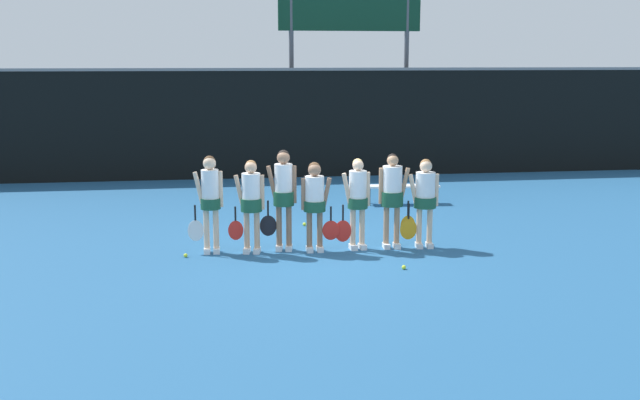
{
  "coord_description": "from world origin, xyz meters",
  "views": [
    {
      "loc": [
        -1.78,
        -12.91,
        3.41
      ],
      "look_at": [
        0.03,
        -0.02,
        0.92
      ],
      "focal_mm": 42.0,
      "sensor_mm": 36.0,
      "label": 1
    }
  ],
  "objects_px": {
    "tennis_ball_3": "(404,267)",
    "player_2": "(283,191)",
    "player_6": "(425,195)",
    "player_1": "(251,198)",
    "tennis_ball_2": "(304,224)",
    "scoreboard": "(350,18)",
    "player_3": "(315,199)",
    "bench_courtside": "(400,188)",
    "tennis_ball_4": "(268,225)",
    "player_4": "(357,197)",
    "tennis_ball_0": "(319,233)",
    "tennis_ball_1": "(186,255)",
    "player_0": "(210,196)",
    "player_5": "(392,192)"
  },
  "relations": [
    {
      "from": "player_3",
      "to": "player_5",
      "type": "relative_size",
      "value": 0.93
    },
    {
      "from": "tennis_ball_2",
      "to": "player_6",
      "type": "bearing_deg",
      "value": -46.55
    },
    {
      "from": "bench_courtside",
      "to": "player_2",
      "type": "bearing_deg",
      "value": -125.25
    },
    {
      "from": "tennis_ball_1",
      "to": "tennis_ball_2",
      "type": "xyz_separation_m",
      "value": [
        2.33,
        2.14,
        0.0
      ]
    },
    {
      "from": "tennis_ball_2",
      "to": "tennis_ball_3",
      "type": "bearing_deg",
      "value": -70.15
    },
    {
      "from": "bench_courtside",
      "to": "tennis_ball_4",
      "type": "height_order",
      "value": "bench_courtside"
    },
    {
      "from": "player_4",
      "to": "player_5",
      "type": "height_order",
      "value": "player_5"
    },
    {
      "from": "tennis_ball_3",
      "to": "player_2",
      "type": "bearing_deg",
      "value": 140.28
    },
    {
      "from": "scoreboard",
      "to": "tennis_ball_0",
      "type": "height_order",
      "value": "scoreboard"
    },
    {
      "from": "tennis_ball_0",
      "to": "scoreboard",
      "type": "bearing_deg",
      "value": 76.01
    },
    {
      "from": "bench_courtside",
      "to": "player_3",
      "type": "height_order",
      "value": "player_3"
    },
    {
      "from": "tennis_ball_1",
      "to": "player_0",
      "type": "bearing_deg",
      "value": 29.36
    },
    {
      "from": "scoreboard",
      "to": "player_1",
      "type": "relative_size",
      "value": 3.48
    },
    {
      "from": "scoreboard",
      "to": "player_3",
      "type": "height_order",
      "value": "scoreboard"
    },
    {
      "from": "tennis_ball_2",
      "to": "tennis_ball_4",
      "type": "bearing_deg",
      "value": 178.81
    },
    {
      "from": "player_0",
      "to": "player_2",
      "type": "distance_m",
      "value": 1.29
    },
    {
      "from": "player_6",
      "to": "player_4",
      "type": "bearing_deg",
      "value": -178.43
    },
    {
      "from": "player_4",
      "to": "tennis_ball_4",
      "type": "xyz_separation_m",
      "value": [
        -1.47,
        2.01,
        -0.93
      ]
    },
    {
      "from": "bench_courtside",
      "to": "player_4",
      "type": "distance_m",
      "value": 4.42
    },
    {
      "from": "player_6",
      "to": "tennis_ball_3",
      "type": "bearing_deg",
      "value": -113.4
    },
    {
      "from": "player_5",
      "to": "player_1",
      "type": "bearing_deg",
      "value": -178.19
    },
    {
      "from": "player_1",
      "to": "bench_courtside",
      "type": "bearing_deg",
      "value": 57.68
    },
    {
      "from": "bench_courtside",
      "to": "player_0",
      "type": "bearing_deg",
      "value": -135.04
    },
    {
      "from": "player_1",
      "to": "tennis_ball_1",
      "type": "xyz_separation_m",
      "value": [
        -1.15,
        -0.16,
        -0.94
      ]
    },
    {
      "from": "player_1",
      "to": "player_3",
      "type": "relative_size",
      "value": 1.03
    },
    {
      "from": "player_1",
      "to": "player_0",
      "type": "bearing_deg",
      "value": -176.49
    },
    {
      "from": "player_0",
      "to": "bench_courtside",
      "type": "bearing_deg",
      "value": 42.46
    },
    {
      "from": "tennis_ball_0",
      "to": "tennis_ball_4",
      "type": "xyz_separation_m",
      "value": [
        -0.95,
        0.84,
        -0.0
      ]
    },
    {
      "from": "player_4",
      "to": "tennis_ball_0",
      "type": "distance_m",
      "value": 1.58
    },
    {
      "from": "player_3",
      "to": "player_2",
      "type": "bearing_deg",
      "value": 164.32
    },
    {
      "from": "bench_courtside",
      "to": "player_4",
      "type": "height_order",
      "value": "player_4"
    },
    {
      "from": "player_4",
      "to": "player_6",
      "type": "xyz_separation_m",
      "value": [
        1.22,
        -0.06,
        0.0
      ]
    },
    {
      "from": "player_3",
      "to": "tennis_ball_0",
      "type": "relative_size",
      "value": 22.62
    },
    {
      "from": "player_1",
      "to": "tennis_ball_2",
      "type": "xyz_separation_m",
      "value": [
        1.18,
        1.98,
        -0.94
      ]
    },
    {
      "from": "scoreboard",
      "to": "player_6",
      "type": "relative_size",
      "value": 3.55
    },
    {
      "from": "player_1",
      "to": "player_4",
      "type": "relative_size",
      "value": 1.0
    },
    {
      "from": "scoreboard",
      "to": "player_0",
      "type": "xyz_separation_m",
      "value": [
        -4.16,
        -9.44,
        -3.51
      ]
    },
    {
      "from": "player_4",
      "to": "player_6",
      "type": "height_order",
      "value": "player_4"
    },
    {
      "from": "player_1",
      "to": "tennis_ball_2",
      "type": "bearing_deg",
      "value": 69.76
    },
    {
      "from": "player_2",
      "to": "tennis_ball_4",
      "type": "bearing_deg",
      "value": 104.36
    },
    {
      "from": "player_6",
      "to": "tennis_ball_2",
      "type": "height_order",
      "value": "player_6"
    },
    {
      "from": "player_3",
      "to": "player_5",
      "type": "bearing_deg",
      "value": 2.47
    },
    {
      "from": "scoreboard",
      "to": "player_0",
      "type": "relative_size",
      "value": 3.33
    },
    {
      "from": "player_3",
      "to": "player_4",
      "type": "relative_size",
      "value": 0.98
    },
    {
      "from": "player_5",
      "to": "player_6",
      "type": "relative_size",
      "value": 1.06
    },
    {
      "from": "player_1",
      "to": "tennis_ball_0",
      "type": "distance_m",
      "value": 2.02
    },
    {
      "from": "scoreboard",
      "to": "player_6",
      "type": "distance_m",
      "value": 10.24
    },
    {
      "from": "player_4",
      "to": "player_6",
      "type": "relative_size",
      "value": 1.01
    },
    {
      "from": "player_0",
      "to": "tennis_ball_1",
      "type": "relative_size",
      "value": 25.38
    },
    {
      "from": "scoreboard",
      "to": "bench_courtside",
      "type": "distance_m",
      "value": 6.93
    }
  ]
}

